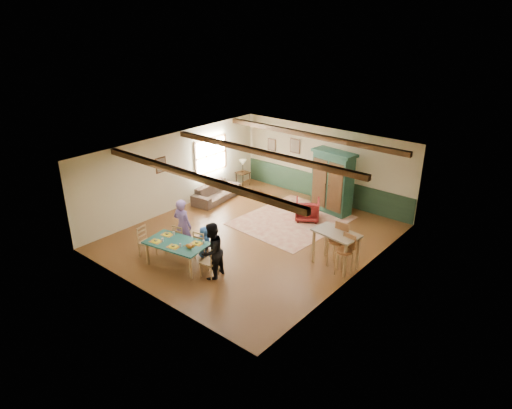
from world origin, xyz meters
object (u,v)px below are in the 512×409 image
Objects in this scene: dining_chair_end_left at (147,242)px; person_child at (204,242)px; armoire at (332,182)px; dining_chair_far_right at (203,244)px; person_man at (183,226)px; armchair at (307,210)px; dining_chair_far_left at (182,238)px; counter_table at (335,249)px; person_woman at (212,251)px; cat at (189,246)px; dining_table at (177,254)px; bar_stool_left at (337,246)px; dining_chair_end_right at (209,261)px; bar_stool_right at (344,256)px; end_table at (243,179)px; table_lamp at (243,166)px; sofa at (217,192)px.

dining_chair_end_left is 1.63m from person_child.
armoire reaches higher than person_child.
person_man is at bearing -5.71° from dining_chair_far_right.
dining_chair_end_left is 5.37m from armchair.
dining_chair_far_left is 0.72× the size of counter_table.
person_woman reaches higher than cat.
dining_table is 0.84m from person_child.
dining_chair_far_right is 0.72× the size of bar_stool_left.
armoire is (1.79, 5.17, 0.28)m from person_man.
cat is 3.94m from bar_stool_left.
person_child is at bearing -147.75° from counter_table.
dining_chair_far_left is 0.37m from person_man.
dining_table is 4.87m from armchair.
dining_chair_far_left is (-0.48, 0.60, 0.09)m from dining_table.
dining_chair_end_right is at bearing 9.70° from dining_table.
bar_stool_right is (2.68, -2.29, 0.21)m from armchair.
counter_table is (2.25, 2.55, 0.07)m from dining_chair_end_right.
dining_chair_end_left is 0.41× the size of armoire.
counter_table is at bearing -27.03° from end_table.
armoire reaches higher than end_table.
person_woman is at bearing 58.45° from armchair.
dining_chair_far_right is 0.85m from cat.
dining_chair_far_right is 1.59m from dining_chair_end_left.
end_table is at bearing -48.52° from armchair.
dining_chair_far_left is at bearing -149.16° from bar_stool_right.
dining_chair_end_right is 3.40m from counter_table.
person_child is (0.24, 0.80, 0.12)m from dining_table.
end_table is 1.09× the size of table_lamp.
armoire is 3.73m from bar_stool_left.
bar_stool_left is at bearing -160.33° from dining_chair_far_left.
armoire is at bearing -72.08° from sofa.
dining_table is at bearing -90.00° from dining_chair_end_left.
dining_chair_far_right is 4.11m from armchair.
dining_chair_far_left is at bearing -66.54° from table_lamp.
dining_chair_far_right is at bearing -147.82° from sofa.
bar_stool_right is at bearing -27.38° from end_table.
dining_chair_end_left reaches higher than armchair.
person_child is at bearing -145.27° from bar_stool_left.
dining_chair_far_right reaches higher than cat.
cat is at bearing -135.50° from counter_table.
armoire is 1.77× the size of counter_table.
sofa is (-3.64, 3.86, -0.47)m from person_woman.
counter_table is 0.49m from bar_stool_right.
armchair is 0.64× the size of counter_table.
counter_table is (3.31, 2.73, 0.16)m from dining_table.
dining_table is at bearing 119.05° from dining_chair_far_left.
dining_chair_end_right is 0.72× the size of counter_table.
table_lamp is at bearing 152.97° from counter_table.
person_child is 3.66m from bar_stool_left.
bar_stool_right is (3.46, 1.75, 0.13)m from dining_chair_far_right.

